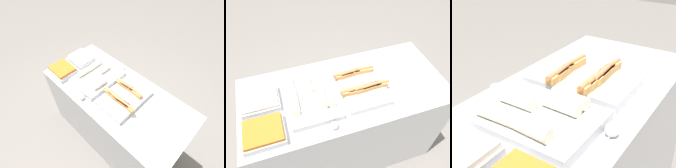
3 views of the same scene
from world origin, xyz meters
The scene contains 8 objects.
ground_plane centered at (0.00, 0.00, 0.00)m, with size 12.00×12.00×0.00m, color slate.
counter centered at (0.00, 0.00, 0.44)m, with size 1.53×0.71×0.88m.
tray_hotdogs centered at (0.11, -0.01, 0.92)m, with size 0.37×0.48×0.10m.
tray_wraps centered at (-0.26, 0.00, 0.92)m, with size 0.35×0.49×0.10m.
tray_side_front centered at (-0.60, -0.20, 0.92)m, with size 0.26×0.22×0.07m.
tray_side_back centered at (-0.60, 0.06, 0.92)m, with size 0.26×0.22×0.07m.
serving_spoon_near centered at (-0.19, -0.28, 0.91)m, with size 0.25×0.05×0.05m.
serving_spoon_far centered at (-0.19, 0.28, 0.91)m, with size 0.25×0.05×0.05m.
Camera 1 is at (0.73, -0.80, 2.23)m, focal length 28.00 mm.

